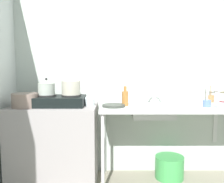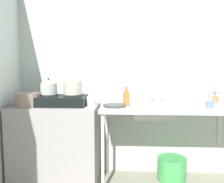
# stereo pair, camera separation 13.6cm
# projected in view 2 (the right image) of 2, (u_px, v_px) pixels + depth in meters

# --- Properties ---
(wall_back) EXTENTS (4.78, 0.10, 2.51)m
(wall_back) POSITION_uv_depth(u_px,v_px,m) (181.00, 72.00, 2.99)
(wall_back) COLOR #AFB8B0
(wall_back) RESTS_ON ground
(wall_metal_strip) EXTENTS (0.05, 0.01, 2.01)m
(wall_metal_strip) POSITION_uv_depth(u_px,v_px,m) (223.00, 62.00, 2.90)
(wall_metal_strip) COLOR beige
(counter_concrete) EXTENTS (0.96, 0.58, 0.88)m
(counter_concrete) POSITION_uv_depth(u_px,v_px,m) (56.00, 143.00, 2.82)
(counter_concrete) COLOR gray
(counter_concrete) RESTS_ON ground
(counter_sink) EXTENTS (1.67, 0.58, 0.88)m
(counter_sink) POSITION_uv_depth(u_px,v_px,m) (176.00, 112.00, 2.71)
(counter_sink) COLOR beige
(counter_sink) RESTS_ON ground
(stove) EXTENTS (0.57, 0.38, 0.13)m
(stove) POSITION_uv_depth(u_px,v_px,m) (61.00, 100.00, 2.77)
(stove) COLOR black
(stove) RESTS_ON counter_concrete
(pot_on_left_burner) EXTENTS (0.19, 0.19, 0.19)m
(pot_on_left_burner) POSITION_uv_depth(u_px,v_px,m) (49.00, 87.00, 2.76)
(pot_on_left_burner) COLOR #969E95
(pot_on_left_burner) RESTS_ON stove
(pot_on_right_burner) EXTENTS (0.21, 0.21, 0.15)m
(pot_on_right_burner) POSITION_uv_depth(u_px,v_px,m) (73.00, 88.00, 2.75)
(pot_on_right_burner) COLOR #A7A292
(pot_on_right_burner) RESTS_ON stove
(pot_beside_stove) EXTENTS (0.28, 0.28, 0.15)m
(pot_beside_stove) POSITION_uv_depth(u_px,v_px,m) (27.00, 100.00, 2.69)
(pot_beside_stove) COLOR gray
(pot_beside_stove) RESTS_ON counter_concrete
(percolator) EXTENTS (0.12, 0.12, 0.15)m
(percolator) POSITION_uv_depth(u_px,v_px,m) (91.00, 99.00, 2.77)
(percolator) COLOR silver
(percolator) RESTS_ON counter_concrete
(sink_basin) EXTENTS (0.46, 0.31, 0.13)m
(sink_basin) POSITION_uv_depth(u_px,v_px,m) (154.00, 112.00, 2.71)
(sink_basin) COLOR beige
(sink_basin) RESTS_ON counter_sink
(faucet) EXTENTS (0.16, 0.09, 0.24)m
(faucet) POSITION_uv_depth(u_px,v_px,m) (157.00, 92.00, 2.81)
(faucet) COLOR beige
(faucet) RESTS_ON counter_sink
(frying_pan) EXTENTS (0.25, 0.25, 0.03)m
(frying_pan) POSITION_uv_depth(u_px,v_px,m) (115.00, 106.00, 2.68)
(frying_pan) COLOR #353A33
(frying_pan) RESTS_ON counter_sink
(cup_by_rack) EXTENTS (0.09, 0.09, 0.08)m
(cup_by_rack) POSITION_uv_depth(u_px,v_px,m) (210.00, 104.00, 2.61)
(cup_by_rack) COLOR #536EA9
(cup_by_rack) RESTS_ON counter_sink
(small_bowl_on_drainboard) EXTENTS (0.12, 0.12, 0.04)m
(small_bowl_on_drainboard) POSITION_uv_depth(u_px,v_px,m) (183.00, 105.00, 2.67)
(small_bowl_on_drainboard) COLOR beige
(small_bowl_on_drainboard) RESTS_ON counter_sink
(bottle_by_sink) EXTENTS (0.07, 0.07, 0.22)m
(bottle_by_sink) POSITION_uv_depth(u_px,v_px,m) (126.00, 98.00, 2.74)
(bottle_by_sink) COLOR #97602D
(bottle_by_sink) RESTS_ON counter_sink
(utensil_jar) EXTENTS (0.08, 0.08, 0.21)m
(utensil_jar) POSITION_uv_depth(u_px,v_px,m) (215.00, 100.00, 2.90)
(utensil_jar) COLOR #95673F
(utensil_jar) RESTS_ON counter_sink
(bucket_on_floor) EXTENTS (0.34, 0.34, 0.26)m
(bucket_on_floor) POSITION_uv_depth(u_px,v_px,m) (172.00, 168.00, 2.87)
(bucket_on_floor) COLOR #3C954A
(bucket_on_floor) RESTS_ON ground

